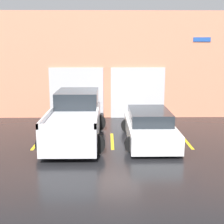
% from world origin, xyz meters
% --- Properties ---
extents(ground_plane, '(28.00, 28.00, 0.00)m').
position_xyz_m(ground_plane, '(0.00, 0.00, 0.00)').
color(ground_plane, black).
extents(shophouse_building, '(17.05, 0.68, 5.54)m').
position_xyz_m(shophouse_building, '(-0.00, 3.29, 2.74)').
color(shophouse_building, '#D17A5B').
rests_on(shophouse_building, ground).
extents(pickup_truck, '(2.45, 5.13, 1.87)m').
position_xyz_m(pickup_truck, '(-1.50, -1.02, 0.87)').
color(pickup_truck, silver).
rests_on(pickup_truck, ground).
extents(sedan_white, '(2.16, 4.39, 1.26)m').
position_xyz_m(sedan_white, '(1.50, -1.28, 0.59)').
color(sedan_white, white).
rests_on(sedan_white, ground).
extents(parking_stripe_far_left, '(0.12, 2.20, 0.01)m').
position_xyz_m(parking_stripe_far_left, '(-2.99, -1.31, 0.00)').
color(parking_stripe_far_left, gold).
rests_on(parking_stripe_far_left, ground).
extents(parking_stripe_left, '(0.12, 2.20, 0.01)m').
position_xyz_m(parking_stripe_left, '(0.00, -1.31, 0.00)').
color(parking_stripe_left, gold).
rests_on(parking_stripe_left, ground).
extents(parking_stripe_centre, '(0.12, 2.20, 0.01)m').
position_xyz_m(parking_stripe_centre, '(2.99, -1.31, 0.00)').
color(parking_stripe_centre, gold).
rests_on(parking_stripe_centre, ground).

